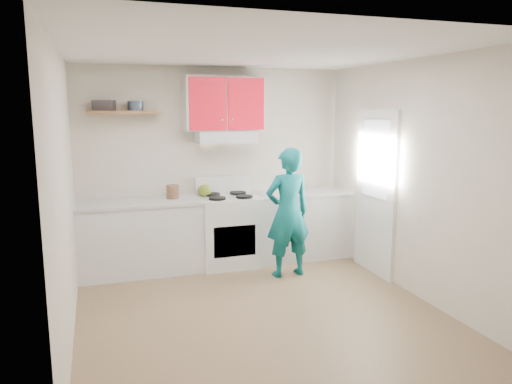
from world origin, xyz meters
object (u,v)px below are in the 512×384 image
object	(u,v)px
kettle	(205,190)
crock	(173,193)
stove	(228,231)
person	(288,213)
tin	(135,106)

from	to	relation	value
kettle	crock	bearing A→B (deg)	-161.81
stove	kettle	distance (m)	0.62
stove	person	size ratio (longest dim) A/B	0.57
crock	person	xyz separation A→B (m)	(1.29, -0.75, -0.20)
kettle	person	bearing A→B (deg)	-30.20
tin	person	size ratio (longest dim) A/B	0.12
stove	tin	xyz separation A→B (m)	(-1.12, 0.14, 1.64)
tin	kettle	distance (m)	1.38
person	crock	bearing A→B (deg)	-33.84
tin	crock	world-z (taller)	tin
tin	crock	distance (m)	1.18
stove	person	distance (m)	0.94
stove	crock	size ratio (longest dim) A/B	4.77
stove	crock	bearing A→B (deg)	172.51
kettle	person	world-z (taller)	person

